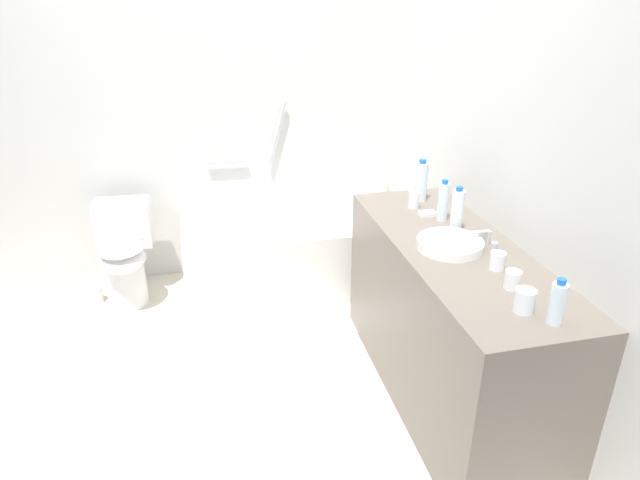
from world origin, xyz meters
name	(u,v)px	position (x,y,z in m)	size (l,w,h in m)	color
ground_plane	(220,375)	(0.00, 0.00, 0.00)	(3.87, 3.87, 0.00)	beige
wall_back_tiled	(193,104)	(0.00, 1.35, 1.25)	(3.27, 0.10, 2.50)	silver
wall_right_mirror	(489,141)	(1.48, 0.00, 1.25)	(0.10, 3.00, 2.50)	silver
bathtub	(295,250)	(0.61, 0.94, 0.27)	(1.54, 0.71, 1.25)	white
toilet	(125,254)	(-0.54, 0.97, 0.35)	(0.36, 0.50, 0.70)	white
vanity_counter	(449,324)	(1.15, -0.41, 0.43)	(0.57, 1.60, 0.87)	#6B6056
sink_basin	(450,244)	(1.11, -0.42, 0.89)	(0.31, 0.31, 0.04)	white
sink_faucet	(485,238)	(1.29, -0.42, 0.90)	(0.13, 0.15, 0.08)	#B2B2B7
water_bottle_0	(457,210)	(1.22, -0.23, 0.98)	(0.06, 0.06, 0.23)	silver
water_bottle_1	(557,303)	(1.21, -1.09, 0.95)	(0.06, 0.06, 0.18)	silver
water_bottle_2	(421,181)	(1.21, 0.21, 0.98)	(0.07, 0.07, 0.24)	silver
water_bottle_3	(443,202)	(1.21, -0.09, 0.97)	(0.06, 0.06, 0.22)	silver
drinking_glass_0	(512,280)	(1.19, -0.82, 0.90)	(0.07, 0.07, 0.08)	white
drinking_glass_1	(497,261)	(1.22, -0.66, 0.91)	(0.07, 0.07, 0.08)	white
drinking_glass_2	(414,200)	(1.13, 0.11, 0.91)	(0.06, 0.06, 0.09)	white
drinking_glass_3	(525,301)	(1.14, -0.99, 0.91)	(0.08, 0.08, 0.09)	white
soap_dish	(427,214)	(1.16, -0.01, 0.88)	(0.09, 0.06, 0.02)	white
bath_mat	(316,323)	(0.63, 0.38, 0.01)	(0.58, 0.33, 0.01)	white
toilet_paper_roll	(94,295)	(-0.79, 0.99, 0.06)	(0.11, 0.11, 0.11)	white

